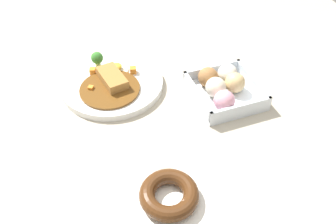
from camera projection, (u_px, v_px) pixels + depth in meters
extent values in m
plane|color=#B2A893|center=(155.00, 122.00, 0.87)|extent=(1.60, 1.60, 0.00)
cylinder|color=white|center=(112.00, 84.00, 0.96)|extent=(0.27, 0.27, 0.02)
cylinder|color=brown|center=(110.00, 89.00, 0.93)|extent=(0.15, 0.15, 0.01)
cube|color=#A87538|center=(112.00, 78.00, 0.93)|extent=(0.10, 0.07, 0.02)
cylinder|color=white|center=(117.00, 70.00, 0.98)|extent=(0.06, 0.06, 0.00)
ellipsoid|color=yellow|center=(117.00, 67.00, 0.98)|extent=(0.03, 0.03, 0.02)
cylinder|color=#8CB766|center=(98.00, 64.00, 0.99)|extent=(0.01, 0.01, 0.02)
sphere|color=#387A2D|center=(97.00, 58.00, 0.98)|extent=(0.03, 0.03, 0.03)
cube|color=orange|center=(102.00, 70.00, 0.98)|extent=(0.02, 0.02, 0.01)
cube|color=orange|center=(91.00, 88.00, 0.92)|extent=(0.02, 0.02, 0.01)
cube|color=orange|center=(133.00, 70.00, 0.97)|extent=(0.02, 0.02, 0.02)
cube|color=orange|center=(93.00, 71.00, 0.97)|extent=(0.02, 0.02, 0.02)
cube|color=silver|center=(225.00, 95.00, 0.93)|extent=(0.17, 0.16, 0.01)
cube|color=silver|center=(212.00, 70.00, 0.97)|extent=(0.01, 0.16, 0.03)
cube|color=silver|center=(241.00, 109.00, 0.86)|extent=(0.01, 0.16, 0.03)
cube|color=silver|center=(197.00, 96.00, 0.90)|extent=(0.17, 0.01, 0.03)
cube|color=silver|center=(253.00, 82.00, 0.94)|extent=(0.17, 0.01, 0.03)
sphere|color=#9E6B3D|center=(208.00, 77.00, 0.93)|extent=(0.05, 0.05, 0.05)
sphere|color=#EFE5C6|center=(216.00, 87.00, 0.90)|extent=(0.05, 0.05, 0.05)
sphere|color=pink|center=(224.00, 101.00, 0.87)|extent=(0.05, 0.05, 0.05)
sphere|color=silver|center=(227.00, 74.00, 0.94)|extent=(0.05, 0.05, 0.05)
sphere|color=#DBB77A|center=(235.00, 83.00, 0.92)|extent=(0.05, 0.05, 0.05)
cube|color=white|center=(169.00, 199.00, 0.71)|extent=(0.16, 0.16, 0.00)
torus|color=#4C2B14|center=(169.00, 194.00, 0.70)|extent=(0.12, 0.12, 0.03)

